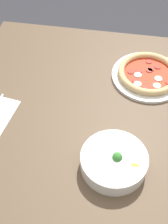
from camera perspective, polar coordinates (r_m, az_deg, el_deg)
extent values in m
plane|color=#333338|center=(1.80, 5.29, -16.29)|extent=(8.00, 8.00, 0.00)
cube|color=brown|center=(1.16, 7.90, -1.15)|extent=(1.29, 1.00, 0.03)
cylinder|color=#4E3C2B|center=(1.81, -10.76, 4.04)|extent=(0.06, 0.06, 0.73)
cylinder|color=white|center=(1.29, 11.56, 6.43)|extent=(0.29, 0.29, 0.01)
torus|color=#DBB77A|center=(1.28, 11.69, 7.04)|extent=(0.25, 0.25, 0.03)
cylinder|color=red|center=(1.29, 11.62, 6.72)|extent=(0.21, 0.21, 0.01)
cylinder|color=maroon|center=(1.28, 8.55, 7.30)|extent=(0.03, 0.03, 0.00)
cylinder|color=maroon|center=(1.34, 11.76, 9.01)|extent=(0.03, 0.03, 0.00)
cylinder|color=maroon|center=(1.30, 11.84, 7.46)|extent=(0.03, 0.03, 0.00)
cylinder|color=maroon|center=(1.23, 11.22, 4.47)|extent=(0.03, 0.03, 0.00)
cylinder|color=maroon|center=(1.25, 9.42, 5.64)|extent=(0.03, 0.03, 0.00)
cylinder|color=maroon|center=(1.31, 12.16, 7.66)|extent=(0.03, 0.03, 0.00)
cylinder|color=maroon|center=(1.23, 12.94, 3.95)|extent=(0.03, 0.03, 0.00)
cylinder|color=maroon|center=(1.33, 13.30, 8.05)|extent=(0.03, 0.03, 0.00)
cylinder|color=maroon|center=(1.29, 10.03, 7.38)|extent=(0.03, 0.03, 0.00)
ellipsoid|color=silver|center=(1.24, 9.78, 5.11)|extent=(0.03, 0.03, 0.01)
ellipsoid|color=silver|center=(1.27, 13.44, 5.98)|extent=(0.03, 0.03, 0.01)
ellipsoid|color=silver|center=(1.27, 9.82, 6.72)|extent=(0.03, 0.03, 0.01)
ellipsoid|color=silver|center=(1.24, 13.20, 4.74)|extent=(0.03, 0.03, 0.01)
cylinder|color=white|center=(1.00, 5.46, -9.01)|extent=(0.21, 0.21, 0.05)
torus|color=white|center=(0.98, 5.56, -8.33)|extent=(0.21, 0.21, 0.01)
ellipsoid|color=tan|center=(1.00, 3.34, -6.90)|extent=(0.04, 0.04, 0.02)
ellipsoid|color=#998466|center=(0.99, 9.90, -8.56)|extent=(0.04, 0.03, 0.02)
ellipsoid|color=#998466|center=(0.98, 7.30, -9.83)|extent=(0.03, 0.04, 0.02)
ellipsoid|color=#998466|center=(0.97, 5.97, -9.85)|extent=(0.03, 0.04, 0.02)
ellipsoid|color=tan|center=(1.00, 3.07, -6.64)|extent=(0.04, 0.03, 0.02)
ellipsoid|color=tan|center=(0.98, 6.19, -8.81)|extent=(0.04, 0.04, 0.02)
ellipsoid|color=tan|center=(1.00, 9.66, -8.20)|extent=(0.04, 0.04, 0.02)
sphere|color=#388433|center=(0.97, 6.10, -8.19)|extent=(0.03, 0.03, 0.03)
ellipsoid|color=yellow|center=(0.97, 9.26, -9.74)|extent=(0.04, 0.02, 0.02)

